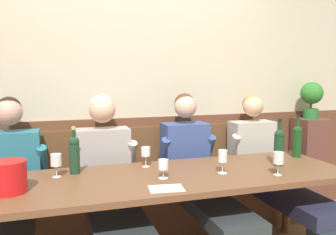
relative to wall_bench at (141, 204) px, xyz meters
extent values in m
cube|color=#C1B49A|center=(0.00, 0.26, 1.12)|extent=(6.80, 0.08, 2.80)
cube|color=brown|center=(0.00, 0.21, 0.23)|extent=(6.80, 0.03, 1.03)
cube|color=brown|center=(0.00, -0.02, -0.06)|extent=(2.97, 0.42, 0.44)
cube|color=brown|center=(0.00, -0.02, 0.18)|extent=(2.92, 0.39, 0.05)
cube|color=brown|center=(0.00, 0.17, 0.43)|extent=(2.97, 0.04, 0.45)
cube|color=brown|center=(0.00, -0.68, 0.43)|extent=(2.67, 0.82, 0.04)
cylinder|color=brown|center=(1.27, -0.34, 0.06)|extent=(0.07, 0.07, 0.69)
cube|color=#333130|center=(-1.03, -0.60, 0.15)|extent=(0.36, 1.08, 0.11)
cube|color=#266578|center=(-1.03, -0.02, 0.45)|extent=(0.43, 0.22, 0.49)
sphere|color=tan|center=(-1.03, -0.03, 0.85)|extent=(0.20, 0.20, 0.20)
sphere|color=black|center=(-1.03, 0.00, 0.88)|extent=(0.19, 0.19, 0.19)
cylinder|color=#266578|center=(-0.80, -0.06, 0.47)|extent=(0.08, 0.20, 0.27)
cube|color=#2A3033|center=(-0.32, -0.60, 0.15)|extent=(0.37, 1.08, 0.11)
cube|color=#A29995|center=(-0.32, -0.02, 0.45)|extent=(0.44, 0.22, 0.48)
sphere|color=#E1A788|center=(-0.32, -0.03, 0.85)|extent=(0.22, 0.22, 0.22)
sphere|color=beige|center=(-0.32, 0.00, 0.88)|extent=(0.20, 0.20, 0.20)
cylinder|color=#A29995|center=(-0.55, -0.06, 0.47)|extent=(0.08, 0.20, 0.27)
cylinder|color=#A29995|center=(-0.09, -0.06, 0.47)|extent=(0.08, 0.20, 0.27)
cube|color=#2E3438|center=(0.40, -0.60, 0.15)|extent=(0.33, 1.08, 0.11)
cube|color=#364780|center=(0.40, -0.02, 0.46)|extent=(0.40, 0.24, 0.50)
sphere|color=#D4A78F|center=(0.40, -0.03, 0.86)|extent=(0.20, 0.20, 0.20)
sphere|color=#533323|center=(0.40, 0.00, 0.88)|extent=(0.18, 0.18, 0.18)
cylinder|color=#364780|center=(0.19, -0.06, 0.48)|extent=(0.08, 0.20, 0.27)
cylinder|color=#364780|center=(0.61, -0.06, 0.48)|extent=(0.08, 0.20, 0.27)
cube|color=#24263E|center=(1.08, -0.60, 0.15)|extent=(0.34, 1.08, 0.11)
cube|color=#B3AAA0|center=(1.08, -0.02, 0.45)|extent=(0.41, 0.21, 0.49)
sphere|color=#E2B087|center=(1.08, -0.03, 0.84)|extent=(0.19, 0.19, 0.19)
sphere|color=olive|center=(1.08, 0.00, 0.86)|extent=(0.18, 0.18, 0.18)
cylinder|color=#B3AAA0|center=(0.86, -0.06, 0.47)|extent=(0.08, 0.20, 0.27)
cylinder|color=#B3AAA0|center=(1.30, -0.06, 0.47)|extent=(0.08, 0.20, 0.27)
cylinder|color=red|center=(-0.97, -0.74, 0.54)|extent=(0.20, 0.20, 0.19)
cylinder|color=#17431B|center=(1.23, -0.49, 0.56)|extent=(0.07, 0.07, 0.22)
sphere|color=#17431B|center=(1.23, -0.49, 0.68)|extent=(0.07, 0.07, 0.07)
cylinder|color=#17431B|center=(1.23, -0.49, 0.73)|extent=(0.03, 0.03, 0.10)
cylinder|color=black|center=(1.23, -0.49, 0.79)|extent=(0.03, 0.03, 0.02)
cylinder|color=#193922|center=(0.92, -0.68, 0.56)|extent=(0.08, 0.08, 0.23)
sphere|color=#193922|center=(0.92, -0.68, 0.69)|extent=(0.08, 0.08, 0.08)
cylinder|color=#193922|center=(0.92, -0.68, 0.74)|extent=(0.03, 0.03, 0.09)
cylinder|color=black|center=(0.92, -0.68, 0.80)|extent=(0.03, 0.03, 0.02)
cylinder|color=#1B3825|center=(-0.58, -0.44, 0.55)|extent=(0.07, 0.07, 0.21)
sphere|color=#1B3825|center=(-0.58, -0.44, 0.67)|extent=(0.07, 0.07, 0.07)
cylinder|color=#1B3825|center=(-0.58, -0.44, 0.72)|extent=(0.03, 0.03, 0.08)
cylinder|color=gold|center=(-0.58, -0.44, 0.77)|extent=(0.03, 0.03, 0.02)
cylinder|color=silver|center=(0.41, -0.75, 0.45)|extent=(0.06, 0.06, 0.00)
cylinder|color=silver|center=(0.41, -0.75, 0.49)|extent=(0.01, 0.01, 0.08)
cylinder|color=silver|center=(0.41, -0.75, 0.57)|extent=(0.06, 0.06, 0.08)
cylinder|color=silver|center=(-0.70, -0.49, 0.45)|extent=(0.06, 0.06, 0.00)
cylinder|color=silver|center=(-0.70, -0.49, 0.49)|extent=(0.01, 0.01, 0.07)
cylinder|color=silver|center=(-0.70, -0.49, 0.57)|extent=(0.07, 0.07, 0.08)
cylinder|color=silver|center=(-0.06, -0.42, 0.45)|extent=(0.06, 0.06, 0.00)
cylinder|color=silver|center=(-0.06, -0.42, 0.49)|extent=(0.01, 0.01, 0.08)
cylinder|color=silver|center=(-0.06, -0.42, 0.56)|extent=(0.07, 0.07, 0.07)
cylinder|color=#E5CE78|center=(-0.06, -0.42, 0.54)|extent=(0.06, 0.06, 0.02)
cylinder|color=silver|center=(-0.02, -0.74, 0.45)|extent=(0.07, 0.07, 0.00)
cylinder|color=silver|center=(-0.02, -0.74, 0.48)|extent=(0.01, 0.01, 0.06)
cylinder|color=silver|center=(-0.02, -0.74, 0.54)|extent=(0.07, 0.07, 0.07)
cylinder|color=#E3DB8C|center=(-0.02, -0.74, 0.52)|extent=(0.06, 0.06, 0.01)
cylinder|color=silver|center=(0.76, -0.91, 0.45)|extent=(0.06, 0.06, 0.00)
cylinder|color=silver|center=(0.76, -0.91, 0.49)|extent=(0.01, 0.01, 0.08)
cylinder|color=silver|center=(0.76, -0.91, 0.57)|extent=(0.07, 0.07, 0.08)
cylinder|color=#E5D185|center=(0.76, -0.91, 0.54)|extent=(0.06, 0.06, 0.03)
cube|color=white|center=(-0.06, -0.95, 0.45)|extent=(0.23, 0.18, 0.00)
cube|color=brown|center=(1.79, 0.03, 0.20)|extent=(0.28, 0.28, 0.97)
cylinder|color=#22652A|center=(1.79, 0.03, 0.74)|extent=(0.15, 0.15, 0.10)
cylinder|color=brown|center=(1.79, 0.03, 0.82)|extent=(0.02, 0.02, 0.07)
sphere|color=#2E742B|center=(1.79, 0.03, 0.95)|extent=(0.22, 0.22, 0.22)
camera|label=1|loc=(-0.70, -2.98, 1.15)|focal=38.35mm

